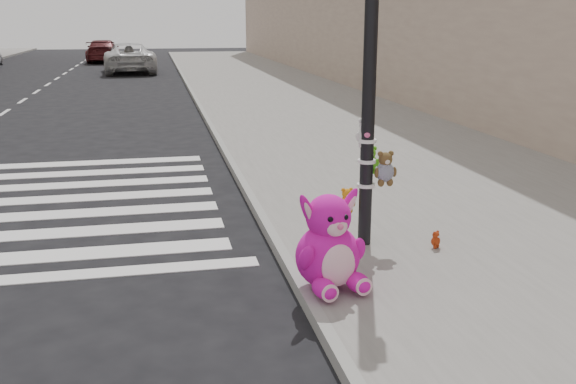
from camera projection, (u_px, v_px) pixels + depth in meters
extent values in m
plane|color=black|center=(153.00, 343.00, 5.83)|extent=(120.00, 120.00, 0.00)
cube|color=slate|center=(352.00, 132.00, 16.25)|extent=(7.00, 80.00, 0.14)
cube|color=gray|center=(216.00, 137.00, 15.57)|extent=(0.12, 80.00, 0.15)
cylinder|color=black|center=(369.00, 82.00, 7.48)|extent=(0.16, 0.16, 4.00)
cylinder|color=white|center=(366.00, 185.00, 7.81)|extent=(0.22, 0.22, 0.04)
cylinder|color=white|center=(367.00, 161.00, 7.73)|extent=(0.22, 0.22, 0.04)
cylinder|color=white|center=(367.00, 141.00, 7.67)|extent=(0.22, 0.22, 0.04)
ellipsoid|color=#DF12AA|center=(324.00, 292.00, 6.35)|extent=(0.29, 0.40, 0.19)
ellipsoid|color=#DF12AA|center=(358.00, 285.00, 6.51)|extent=(0.29, 0.40, 0.19)
ellipsoid|color=#DF12AA|center=(328.00, 256.00, 6.63)|extent=(0.79, 0.71, 0.68)
ellipsoid|color=#F9BFD1|center=(339.00, 266.00, 6.43)|extent=(0.40, 0.21, 0.45)
sphere|color=#DF12AA|center=(328.00, 217.00, 6.52)|extent=(0.56, 0.56, 0.47)
ellipsoid|color=#DF12AA|center=(309.00, 213.00, 6.43)|extent=(0.34, 0.16, 0.47)
ellipsoid|color=#DF12AA|center=(346.00, 208.00, 6.60)|extent=(0.34, 0.16, 0.47)
imported|color=silver|center=(129.00, 58.00, 34.63)|extent=(2.97, 5.85, 1.58)
imported|color=#51171A|center=(103.00, 51.00, 42.94)|extent=(2.12, 5.08, 1.47)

